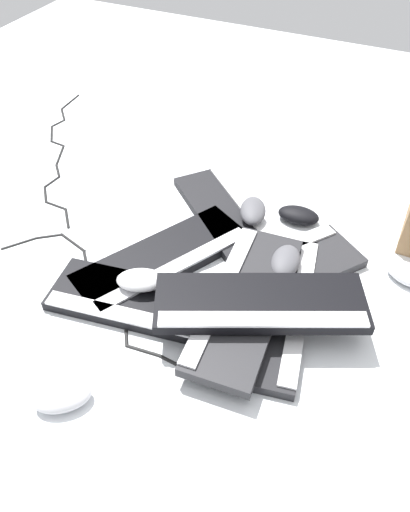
% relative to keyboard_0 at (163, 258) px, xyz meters
% --- Properties ---
extents(ground_plane, '(3.20, 3.20, 0.00)m').
position_rel_keyboard_0_xyz_m(ground_plane, '(-0.17, 0.04, -0.01)').
color(ground_plane, silver).
extents(keyboard_0, '(0.34, 0.46, 0.03)m').
position_rel_keyboard_0_xyz_m(keyboard_0, '(0.00, 0.00, 0.00)').
color(keyboard_0, black).
rests_on(keyboard_0, ground).
extents(keyboard_1, '(0.46, 0.21, 0.03)m').
position_rel_keyboard_0_xyz_m(keyboard_1, '(-0.03, 0.14, 0.00)').
color(keyboard_1, black).
rests_on(keyboard_1, ground).
extents(keyboard_2, '(0.22, 0.46, 0.03)m').
position_rel_keyboard_0_xyz_m(keyboard_2, '(-0.30, 0.03, 0.00)').
color(keyboard_2, black).
rests_on(keyboard_2, ground).
extents(keyboard_3, '(0.39, 0.44, 0.03)m').
position_rel_keyboard_0_xyz_m(keyboard_3, '(-0.26, -0.06, 0.00)').
color(keyboard_3, '#232326').
rests_on(keyboard_3, ground).
extents(keyboard_4, '(0.43, 0.40, 0.03)m').
position_rel_keyboard_0_xyz_m(keyboard_4, '(-0.09, -0.21, 0.00)').
color(keyboard_4, black).
rests_on(keyboard_4, ground).
extents(keyboard_5, '(0.18, 0.45, 0.03)m').
position_rel_keyboard_0_xyz_m(keyboard_5, '(-0.24, 0.07, 0.03)').
color(keyboard_5, '#232326').
rests_on(keyboard_5, keyboard_2).
extents(keyboard_6, '(0.46, 0.32, 0.03)m').
position_rel_keyboard_0_xyz_m(keyboard_6, '(-0.28, 0.09, 0.06)').
color(keyboard_6, black).
rests_on(keyboard_6, keyboard_5).
extents(mouse_0, '(0.13, 0.10, 0.04)m').
position_rel_keyboard_0_xyz_m(mouse_0, '(-0.01, 0.11, 0.04)').
color(mouse_0, silver).
rests_on(mouse_0, keyboard_1).
extents(mouse_1, '(0.07, 0.12, 0.04)m').
position_rel_keyboard_0_xyz_m(mouse_1, '(-0.28, -0.08, 0.04)').
color(mouse_1, '#4C4C51').
rests_on(mouse_1, keyboard_3).
extents(mouse_2, '(0.13, 0.12, 0.04)m').
position_rel_keyboard_0_xyz_m(mouse_2, '(-0.01, 0.42, 0.01)').
color(mouse_2, '#B7B7BC').
rests_on(mouse_2, ground).
extents(mouse_3, '(0.11, 0.07, 0.04)m').
position_rel_keyboard_0_xyz_m(mouse_3, '(-0.25, -0.29, 0.01)').
color(mouse_3, black).
rests_on(mouse_3, ground).
extents(mouse_4, '(0.10, 0.13, 0.04)m').
position_rel_keyboard_0_xyz_m(mouse_4, '(-0.15, -0.22, 0.04)').
color(mouse_4, '#4C4C51').
rests_on(mouse_4, keyboard_4).
extents(mouse_5, '(0.13, 0.10, 0.04)m').
position_rel_keyboard_0_xyz_m(mouse_5, '(-0.55, -0.19, 0.01)').
color(mouse_5, silver).
rests_on(mouse_5, ground).
extents(cable_0, '(0.42, 0.64, 0.01)m').
position_rel_keyboard_0_xyz_m(cable_0, '(0.53, -0.30, -0.01)').
color(cable_0, black).
rests_on(cable_0, ground).
extents(cable_1, '(0.60, 0.24, 0.01)m').
position_rel_keyboard_0_xyz_m(cable_1, '(0.11, 0.14, -0.01)').
color(cable_1, black).
rests_on(cable_1, ground).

